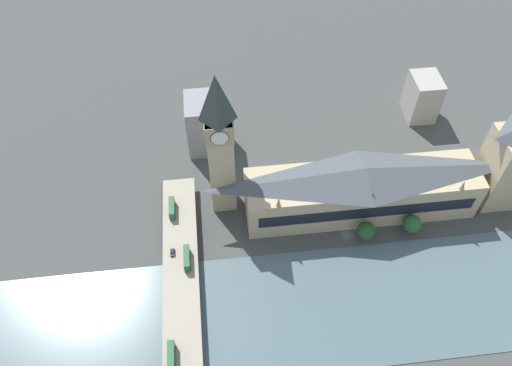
# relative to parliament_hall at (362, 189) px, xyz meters

# --- Properties ---
(ground_plane) EXTENTS (600.00, 600.00, 0.00)m
(ground_plane) POSITION_rel_parliament_hall_xyz_m (-14.79, 8.00, -14.06)
(ground_plane) COLOR #424442
(river_water) EXTENTS (53.37, 360.00, 0.30)m
(river_water) POSITION_rel_parliament_hall_xyz_m (-47.47, 8.00, -13.91)
(river_water) COLOR #4C6066
(river_water) RESTS_ON ground_plane
(parliament_hall) EXTENTS (24.03, 104.68, 28.32)m
(parliament_hall) POSITION_rel_parliament_hall_xyz_m (0.00, 0.00, 0.00)
(parliament_hall) COLOR tan
(parliament_hall) RESTS_ON ground_plane
(clock_tower) EXTENTS (12.18, 12.18, 75.30)m
(clock_tower) POSITION_rel_parliament_hall_xyz_m (10.80, 61.83, 25.49)
(clock_tower) COLOR tan
(clock_tower) RESTS_ON ground_plane
(victoria_tower) EXTENTS (19.70, 19.70, 52.71)m
(victoria_tower) POSITION_rel_parliament_hall_xyz_m (0.05, -66.19, 10.29)
(victoria_tower) COLOR tan
(victoria_tower) RESTS_ON ground_plane
(road_bridge) EXTENTS (138.75, 14.80, 6.41)m
(road_bridge) POSITION_rel_parliament_hall_xyz_m (-47.47, 82.72, -8.87)
(road_bridge) COLOR gray
(road_bridge) RESTS_ON ground_plane
(double_decker_bus_lead) EXTENTS (11.47, 2.62, 5.01)m
(double_decker_bus_lead) POSITION_rel_parliament_hall_xyz_m (-64.86, 86.46, -4.89)
(double_decker_bus_lead) COLOR #235B33
(double_decker_bus_lead) RESTS_ON road_bridge
(double_decker_bus_mid) EXTENTS (10.54, 2.60, 4.58)m
(double_decker_bus_mid) POSITION_rel_parliament_hall_xyz_m (3.26, 85.72, -5.13)
(double_decker_bus_mid) COLOR #235B33
(double_decker_bus_mid) RESTS_ON road_bridge
(double_decker_bus_rear) EXTENTS (11.03, 2.55, 4.75)m
(double_decker_bus_rear) POSITION_rel_parliament_hall_xyz_m (-23.71, 79.72, -5.03)
(double_decker_bus_rear) COLOR #235B33
(double_decker_bus_rear) RESTS_ON road_bridge
(car_northbound_tail) EXTENTS (3.80, 1.82, 1.40)m
(car_northbound_tail) POSITION_rel_parliament_hall_xyz_m (-18.98, 85.92, -6.94)
(car_northbound_tail) COLOR black
(car_northbound_tail) RESTS_ON road_bridge
(city_block_west) EXTENTS (20.33, 18.81, 29.33)m
(city_block_west) POSITION_rel_parliament_hall_xyz_m (49.94, 67.75, 0.60)
(city_block_west) COLOR gray
(city_block_west) RESTS_ON ground_plane
(city_block_center) EXTENTS (18.14, 14.63, 24.51)m
(city_block_center) POSITION_rel_parliament_hall_xyz_m (59.62, -48.65, -1.81)
(city_block_center) COLOR #A39E93
(city_block_center) RESTS_ON ground_plane
(tree_embankment_near) EXTENTS (8.31, 8.31, 10.84)m
(tree_embankment_near) POSITION_rel_parliament_hall_xyz_m (-16.29, -19.89, -7.40)
(tree_embankment_near) COLOR brown
(tree_embankment_near) RESTS_ON ground_plane
(tree_embankment_mid) EXTENTS (8.12, 8.12, 10.64)m
(tree_embankment_mid) POSITION_rel_parliament_hall_xyz_m (-17.43, 1.23, -7.50)
(tree_embankment_mid) COLOR brown
(tree_embankment_mid) RESTS_ON ground_plane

